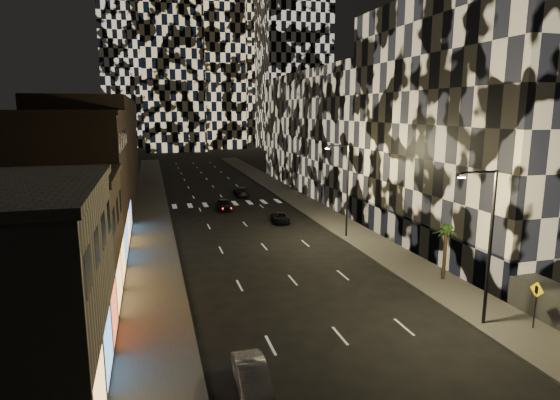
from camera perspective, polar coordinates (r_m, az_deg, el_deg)
sidewalk_left at (r=62.60m, az=-15.48°, el=-0.84°), size 4.00×120.00×0.15m
sidewalk_right at (r=65.62m, az=2.24°, el=0.08°), size 4.00×120.00×0.15m
curb_left at (r=62.62m, az=-13.56°, el=-0.74°), size 0.20×120.00×0.15m
curb_right at (r=65.02m, az=0.48°, el=-0.01°), size 0.20×120.00×0.15m
retail_tan at (r=34.23m, az=-27.40°, el=-4.50°), size 10.00×10.00×8.00m
retail_brown at (r=45.92m, az=-24.52°, el=1.94°), size 10.00×15.00×12.00m
retail_filler_left at (r=71.96m, az=-21.41°, el=5.87°), size 10.00×40.00×14.00m
midrise_right at (r=46.59m, az=24.36°, el=8.26°), size 16.00×25.00×22.00m
midrise_base at (r=43.46m, az=15.51°, el=-3.99°), size 0.60×25.00×3.00m
midrise_filler_right at (r=74.62m, az=8.04°, el=8.20°), size 16.00×40.00×18.00m
streetlight_near at (r=28.84m, az=23.93°, el=-4.14°), size 2.55×0.25×9.00m
streetlight_far at (r=45.68m, az=7.96°, el=1.95°), size 2.55×0.25×9.00m
car_silver_parked at (r=22.44m, az=-3.46°, el=-20.63°), size 1.43×3.89×1.27m
car_dark_midlane at (r=59.19m, az=-6.80°, el=-0.56°), size 1.75×4.12×1.39m
car_dark_oncoming at (r=68.86m, az=-4.74°, el=1.06°), size 1.93×4.56×1.31m
car_dark_rightlane at (r=52.33m, az=0.07°, el=-2.18°), size 2.17×4.00×1.07m
ped_sign at (r=30.51m, az=28.76°, el=-10.30°), size 0.08×0.92×2.76m
palm_tree at (r=35.97m, az=19.59°, el=-3.92°), size 2.10×2.10×4.13m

